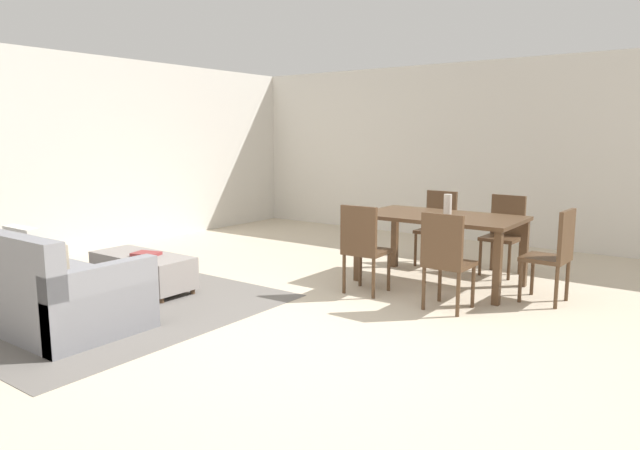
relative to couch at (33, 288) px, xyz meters
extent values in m
plane|color=beige|center=(2.11, 1.01, -0.29)|extent=(10.80, 10.80, 0.00)
cube|color=silver|center=(2.11, 6.01, 1.06)|extent=(9.00, 0.12, 2.70)
cube|color=silver|center=(-2.39, 1.51, 1.06)|extent=(0.12, 11.00, 2.70)
cube|color=slate|center=(-0.02, 0.61, -0.29)|extent=(3.00, 2.80, 0.01)
cube|color=gray|center=(0.00, 0.05, -0.08)|extent=(2.11, 0.96, 0.42)
cube|color=gray|center=(0.98, 0.05, 0.02)|extent=(0.14, 0.96, 0.62)
cube|color=silver|center=(0.00, -0.05, 0.34)|extent=(0.42, 0.13, 0.43)
cube|color=tan|center=(0.55, -0.09, 0.30)|extent=(0.35, 0.10, 0.35)
cube|color=gray|center=(-0.04, 1.17, -0.07)|extent=(1.18, 0.49, 0.32)
cylinder|color=#513823|center=(-0.57, 1.37, -0.26)|extent=(0.05, 0.05, 0.06)
cylinder|color=#513823|center=(0.50, 1.37, -0.26)|extent=(0.05, 0.05, 0.06)
cylinder|color=#513823|center=(-0.57, 0.98, -0.26)|extent=(0.05, 0.05, 0.06)
cylinder|color=#513823|center=(0.50, 0.98, -0.26)|extent=(0.05, 0.05, 0.06)
cube|color=#513823|center=(2.36, 3.26, 0.45)|extent=(1.69, 0.97, 0.04)
cube|color=#513823|center=(1.58, 3.68, 0.07)|extent=(0.07, 0.07, 0.72)
cube|color=#513823|center=(3.15, 3.68, 0.07)|extent=(0.07, 0.07, 0.72)
cube|color=#513823|center=(1.58, 2.83, 0.07)|extent=(0.07, 0.07, 0.72)
cube|color=#513823|center=(3.15, 2.83, 0.07)|extent=(0.07, 0.07, 0.72)
cube|color=#513823|center=(1.90, 2.49, 0.14)|extent=(0.42, 0.42, 0.04)
cube|color=#513823|center=(1.91, 2.31, 0.40)|extent=(0.40, 0.06, 0.47)
cylinder|color=#513823|center=(1.73, 2.65, -0.08)|extent=(0.04, 0.04, 0.41)
cylinder|color=#513823|center=(2.06, 2.67, -0.08)|extent=(0.04, 0.04, 0.41)
cylinder|color=#513823|center=(1.74, 2.31, -0.08)|extent=(0.04, 0.04, 0.41)
cylinder|color=#513823|center=(2.08, 2.33, -0.08)|extent=(0.04, 0.04, 0.41)
cube|color=#513823|center=(2.82, 2.46, 0.14)|extent=(0.41, 0.41, 0.04)
cube|color=#513823|center=(2.82, 2.28, 0.40)|extent=(0.40, 0.05, 0.47)
cylinder|color=#513823|center=(2.66, 2.63, -0.08)|extent=(0.04, 0.04, 0.41)
cylinder|color=#513823|center=(3.00, 2.62, -0.08)|extent=(0.04, 0.04, 0.41)
cylinder|color=#513823|center=(2.65, 2.29, -0.08)|extent=(0.04, 0.04, 0.41)
cylinder|color=#513823|center=(2.99, 2.28, -0.08)|extent=(0.04, 0.04, 0.41)
cube|color=#513823|center=(1.94, 4.04, 0.14)|extent=(0.41, 0.41, 0.04)
cube|color=#513823|center=(1.95, 4.22, 0.40)|extent=(0.40, 0.05, 0.47)
cylinder|color=#513823|center=(2.11, 3.87, -0.08)|extent=(0.04, 0.04, 0.41)
cylinder|color=#513823|center=(1.77, 3.87, -0.08)|extent=(0.04, 0.04, 0.41)
cylinder|color=#513823|center=(2.12, 4.21, -0.08)|extent=(0.04, 0.04, 0.41)
cylinder|color=#513823|center=(1.78, 4.21, -0.08)|extent=(0.04, 0.04, 0.41)
cube|color=#513823|center=(2.78, 4.04, 0.14)|extent=(0.42, 0.42, 0.04)
cube|color=#513823|center=(2.78, 4.22, 0.40)|extent=(0.40, 0.06, 0.47)
cylinder|color=#513823|center=(2.94, 3.86, -0.08)|extent=(0.04, 0.04, 0.41)
cylinder|color=#513823|center=(2.60, 3.87, -0.08)|extent=(0.04, 0.04, 0.41)
cylinder|color=#513823|center=(2.95, 4.20, -0.08)|extent=(0.04, 0.04, 0.41)
cylinder|color=#513823|center=(2.61, 4.21, -0.08)|extent=(0.04, 0.04, 0.41)
cube|color=#513823|center=(3.48, 3.22, 0.14)|extent=(0.42, 0.42, 0.04)
cube|color=#513823|center=(3.66, 3.21, 0.40)|extent=(0.06, 0.40, 0.47)
cylinder|color=#513823|center=(3.30, 3.06, -0.08)|extent=(0.04, 0.04, 0.41)
cylinder|color=#513823|center=(3.32, 3.40, -0.08)|extent=(0.04, 0.04, 0.41)
cylinder|color=#513823|center=(3.64, 3.04, -0.08)|extent=(0.04, 0.04, 0.41)
cylinder|color=#513823|center=(3.66, 3.38, -0.08)|extent=(0.04, 0.04, 0.41)
cylinder|color=silver|center=(2.43, 3.27, 0.59)|extent=(0.09, 0.09, 0.23)
cube|color=maroon|center=(0.04, 1.17, 0.11)|extent=(0.31, 0.27, 0.03)
camera|label=1|loc=(4.89, -2.42, 1.33)|focal=31.88mm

